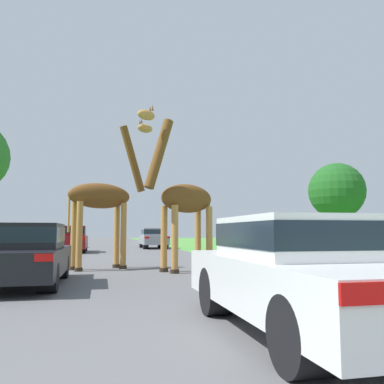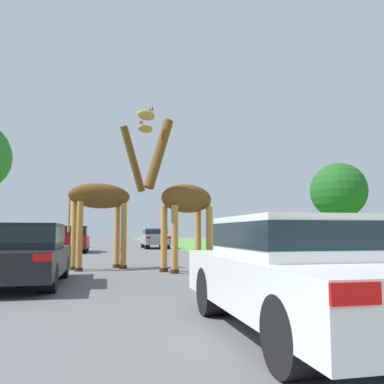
{
  "view_description": "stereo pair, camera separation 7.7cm",
  "coord_description": "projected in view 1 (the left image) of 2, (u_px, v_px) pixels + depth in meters",
  "views": [
    {
      "loc": [
        -1.25,
        0.5,
        1.17
      ],
      "look_at": [
        1.42,
        12.5,
        2.38
      ],
      "focal_mm": 38.0,
      "sensor_mm": 36.0,
      "label": 1
    },
    {
      "loc": [
        -1.17,
        0.49,
        1.17
      ],
      "look_at": [
        1.42,
        12.5,
        2.38
      ],
      "focal_mm": 38.0,
      "sensor_mm": 36.0,
      "label": 2
    }
  ],
  "objects": [
    {
      "name": "car_far_ahead",
      "position": [
        22.0,
        253.0,
        8.94
      ],
      "size": [
        1.77,
        4.27,
        1.36
      ],
      "color": "black",
      "rests_on": "ground"
    },
    {
      "name": "car_queue_left",
      "position": [
        153.0,
        237.0,
        29.09
      ],
      "size": [
        1.72,
        4.31,
        1.43
      ],
      "color": "gray",
      "rests_on": "ground"
    },
    {
      "name": "tree_left_edge",
      "position": [
        337.0,
        191.0,
        29.48
      ],
      "size": [
        4.04,
        4.04,
        6.16
      ],
      "color": "#4C3828",
      "rests_on": "ground"
    },
    {
      "name": "road",
      "position": [
        119.0,
        248.0,
        28.81
      ],
      "size": [
        7.62,
        120.0,
        0.0
      ],
      "color": "#5B5B5E",
      "rests_on": "ground"
    },
    {
      "name": "car_queue_right",
      "position": [
        70.0,
        239.0,
        23.35
      ],
      "size": [
        1.82,
        4.16,
        1.51
      ],
      "color": "maroon",
      "rests_on": "ground"
    },
    {
      "name": "car_lead_maroon",
      "position": [
        311.0,
        270.0,
        4.75
      ],
      "size": [
        1.95,
        4.23,
        1.35
      ],
      "color": "silver",
      "rests_on": "ground"
    },
    {
      "name": "giraffe_near_road",
      "position": [
        183.0,
        200.0,
        12.2
      ],
      "size": [
        2.6,
        1.52,
        4.82
      ],
      "rotation": [
        0.0,
        0.0,
        2.0
      ],
      "color": "#B77F3D",
      "rests_on": "ground"
    },
    {
      "name": "giraffe_companion",
      "position": [
        104.0,
        199.0,
        12.99
      ],
      "size": [
        2.84,
        1.44,
        5.04
      ],
      "rotation": [
        0.0,
        0.0,
        -1.21
      ],
      "color": "#B77F3D",
      "rests_on": "ground"
    }
  ]
}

